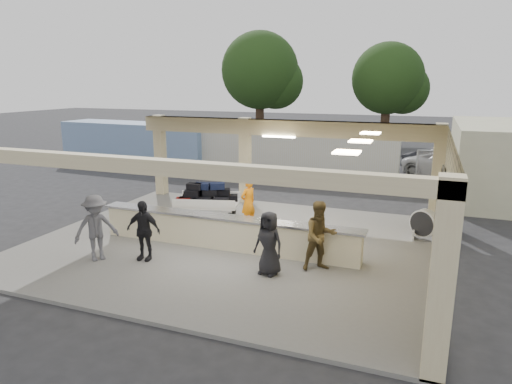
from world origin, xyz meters
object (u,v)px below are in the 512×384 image
at_px(passenger_b, 143,230).
at_px(passenger_c, 96,228).
at_px(car_white_a, 454,166).
at_px(car_dark, 442,162).
at_px(container_blue, 138,144).
at_px(drum_fan, 424,224).
at_px(baggage_counter, 226,232).
at_px(passenger_d, 269,243).
at_px(container_white, 284,151).
at_px(luggage_cart, 207,198).
at_px(passenger_a, 320,236).
at_px(baggage_handler, 248,203).

xyz_separation_m(passenger_b, passenger_c, (-1.20, -0.48, 0.08)).
xyz_separation_m(car_white_a, car_dark, (-0.56, 1.16, -0.02)).
relative_size(passenger_b, container_blue, 0.17).
bearing_deg(car_dark, drum_fan, -160.91).
distance_m(baggage_counter, car_dark, 16.02).
xyz_separation_m(passenger_d, container_white, (-3.70, 13.07, 0.37)).
bearing_deg(luggage_cart, passenger_d, -61.03).
relative_size(baggage_counter, passenger_c, 4.43).
distance_m(baggage_counter, passenger_d, 2.28).
distance_m(drum_fan, passenger_d, 5.60).
relative_size(passenger_d, container_blue, 0.17).
xyz_separation_m(baggage_counter, passenger_c, (-2.94, -2.11, 0.44)).
bearing_deg(passenger_d, car_dark, 90.13).
distance_m(car_dark, container_blue, 17.53).
bearing_deg(container_white, passenger_a, -70.41).
xyz_separation_m(drum_fan, container_blue, (-16.52, 8.54, 0.65)).
bearing_deg(baggage_handler, passenger_c, -6.05).
height_order(passenger_a, passenger_c, passenger_a).
bearing_deg(passenger_b, passenger_c, -163.06).
height_order(baggage_handler, passenger_c, passenger_c).
distance_m(car_white_a, container_white, 8.83).
bearing_deg(car_dark, passenger_d, -172.77).
distance_m(luggage_cart, container_blue, 12.66).
bearing_deg(baggage_counter, passenger_c, -144.30).
relative_size(passenger_a, car_dark, 0.46).
relative_size(luggage_cart, passenger_d, 1.50).
bearing_deg(container_blue, passenger_a, -37.29).
bearing_deg(car_dark, car_white_a, -131.97).
bearing_deg(luggage_cart, container_blue, 121.08).
bearing_deg(drum_fan, container_blue, -177.39).
bearing_deg(passenger_c, baggage_handler, 2.67).
distance_m(passenger_c, container_white, 13.89).
bearing_deg(passenger_c, container_blue, 66.42).
bearing_deg(passenger_c, luggage_cart, 23.66).
distance_m(baggage_counter, container_white, 11.91).
bearing_deg(passenger_a, passenger_c, 161.08).
height_order(drum_fan, container_white, container_white).
relative_size(luggage_cart, passenger_c, 1.35).
bearing_deg(car_dark, passenger_c, 174.00).
bearing_deg(passenger_b, car_white_a, 55.85).
distance_m(passenger_a, passenger_c, 6.11).
relative_size(passenger_c, passenger_d, 1.11).
distance_m(luggage_cart, car_dark, 14.64).
bearing_deg(car_white_a, baggage_handler, 168.53).
distance_m(baggage_handler, passenger_c, 5.13).
bearing_deg(container_blue, baggage_counter, -42.68).
bearing_deg(car_dark, container_white, 133.07).
xyz_separation_m(luggage_cart, passenger_a, (4.92, -3.20, 0.20)).
xyz_separation_m(passenger_b, passenger_d, (3.57, 0.30, -0.01)).
bearing_deg(container_white, car_dark, 18.83).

